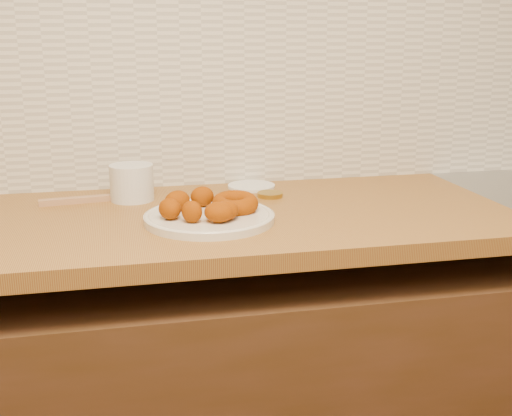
% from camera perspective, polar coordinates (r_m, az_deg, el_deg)
% --- Properties ---
extents(wall_back, '(4.00, 0.02, 2.70)m').
position_cam_1_polar(wall_back, '(1.76, 0.68, 16.96)').
color(wall_back, '#BFAB8F').
rests_on(wall_back, ground).
extents(base_cabinet, '(3.60, 0.60, 0.77)m').
position_cam_1_polar(base_cabinet, '(1.72, 2.99, -16.73)').
color(base_cabinet, '#4D2E1D').
rests_on(base_cabinet, floor).
extents(butcher_block, '(2.30, 0.62, 0.04)m').
position_cam_1_polar(butcher_block, '(1.49, -21.67, -2.14)').
color(butcher_block, olive).
rests_on(butcher_block, base_cabinet).
extents(backsplash, '(3.60, 0.02, 0.60)m').
position_cam_1_polar(backsplash, '(1.75, 0.75, 12.06)').
color(backsplash, silver).
rests_on(backsplash, wall_back).
extents(donut_plate, '(0.29, 0.29, 0.02)m').
position_cam_1_polar(donut_plate, '(1.40, -4.17, -0.88)').
color(donut_plate, beige).
rests_on(donut_plate, butcher_block).
extents(ring_donut, '(0.12, 0.12, 0.05)m').
position_cam_1_polar(ring_donut, '(1.42, -1.88, 0.45)').
color(ring_donut, '#963900').
rests_on(ring_donut, donut_plate).
extents(fried_dough_chunks, '(0.19, 0.19, 0.05)m').
position_cam_1_polar(fried_dough_chunks, '(1.38, -5.13, 0.14)').
color(fried_dough_chunks, '#963900').
rests_on(fried_dough_chunks, donut_plate).
extents(plastic_tub, '(0.11, 0.11, 0.09)m').
position_cam_1_polar(plastic_tub, '(1.60, -10.98, 2.24)').
color(plastic_tub, silver).
rests_on(plastic_tub, butcher_block).
extents(tub_lid, '(0.13, 0.13, 0.01)m').
position_cam_1_polar(tub_lid, '(1.71, -0.42, 1.95)').
color(tub_lid, white).
rests_on(tub_lid, butcher_block).
extents(brass_jar_lid, '(0.07, 0.07, 0.01)m').
position_cam_1_polar(brass_jar_lid, '(1.61, 1.26, 1.20)').
color(brass_jar_lid, '#A9882B').
rests_on(brass_jar_lid, butcher_block).
extents(wooden_utensil, '(0.19, 0.05, 0.01)m').
position_cam_1_polar(wooden_utensil, '(1.61, -15.51, 0.69)').
color(wooden_utensil, '#A77852').
rests_on(wooden_utensil, butcher_block).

